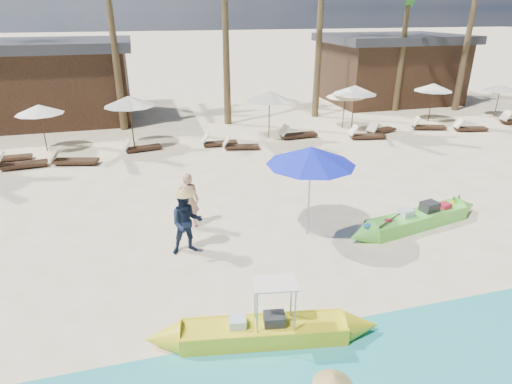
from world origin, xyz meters
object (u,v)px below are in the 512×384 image
object	(u,v)px
green_canoe	(417,219)
tourist	(188,200)
yellow_canoe	(264,331)
blue_umbrella	(311,156)

from	to	relation	value
green_canoe	tourist	size ratio (longest dim) A/B	3.19
yellow_canoe	blue_umbrella	world-z (taller)	blue_umbrella
green_canoe	tourist	bearing A→B (deg)	153.59
green_canoe	blue_umbrella	world-z (taller)	blue_umbrella
tourist	blue_umbrella	world-z (taller)	blue_umbrella
tourist	green_canoe	bearing A→B (deg)	179.61
green_canoe	blue_umbrella	distance (m)	3.88
green_canoe	tourist	distance (m)	6.64
yellow_canoe	blue_umbrella	size ratio (longest dim) A/B	1.95
yellow_canoe	tourist	distance (m)	5.13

